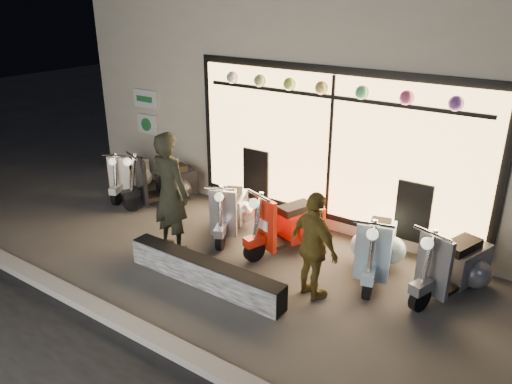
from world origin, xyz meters
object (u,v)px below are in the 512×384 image
Objects in this scene: man at (170,192)px; woman at (314,247)px; graffiti_barrier at (205,272)px; scooter_silver at (231,209)px; scooter_red at (293,224)px.

woman is at bearing -175.71° from man.
graffiti_barrier is 1.83m from scooter_silver.
man is 1.28× the size of woman.
woman reaches higher than graffiti_barrier.
woman is (2.58, 0.07, -0.22)m from man.
graffiti_barrier is 1.89× the size of scooter_silver.
scooter_silver is (-0.78, 1.65, 0.21)m from graffiti_barrier.
graffiti_barrier is at bearing -85.61° from scooter_red.
graffiti_barrier is 1.69× the size of woman.
man reaches higher than scooter_red.
woman is (1.42, 0.63, 0.58)m from graffiti_barrier.
scooter_red is at bearing 75.07° from graffiti_barrier.
man reaches higher than graffiti_barrier.
woman is at bearing -28.73° from scooter_red.
graffiti_barrier is 1.77× the size of scooter_red.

